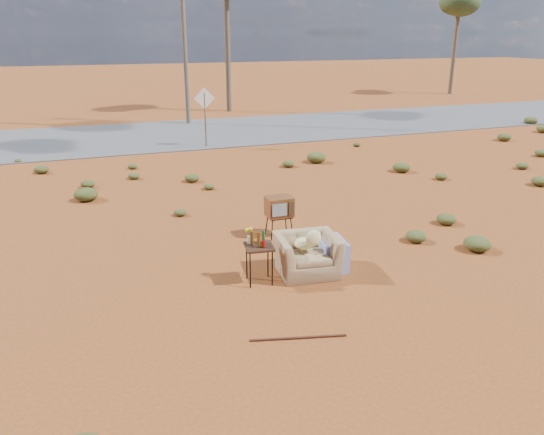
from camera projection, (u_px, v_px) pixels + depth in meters
name	position (u px, v px, depth m)	size (l,w,h in m)	color
ground	(292.00, 291.00, 8.83)	(140.00, 140.00, 0.00)	brown
highway	(154.00, 135.00, 22.08)	(140.00, 7.00, 0.04)	#565659
armchair	(312.00, 249.00, 9.39)	(1.35, 0.82, 0.94)	#957651
tv_unit	(279.00, 207.00, 11.00)	(0.54, 0.44, 0.86)	black
side_table	(257.00, 244.00, 8.93)	(0.54, 0.54, 0.95)	#332012
rusty_bar	(298.00, 338.00, 7.43)	(0.04, 0.04, 1.37)	#4B1D14
road_sign	(205.00, 107.00, 19.44)	(0.78, 0.06, 2.19)	brown
eucalyptus_right	(459.00, 3.00, 35.37)	(3.20, 3.20, 7.10)	brown
utility_pole_center	(184.00, 31.00, 23.59)	(1.40, 0.20, 8.00)	brown
scrub_patch	(187.00, 210.00, 12.41)	(17.49, 8.07, 0.33)	#444A20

